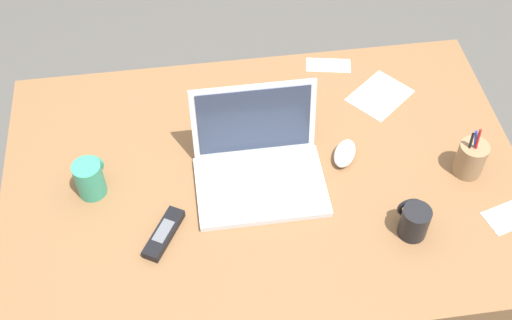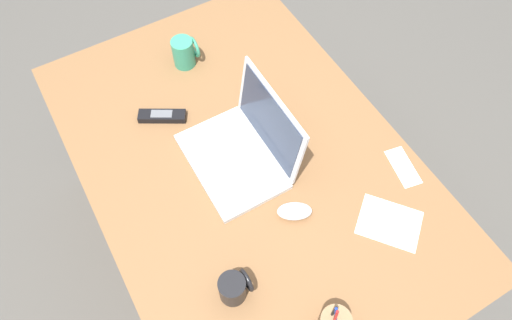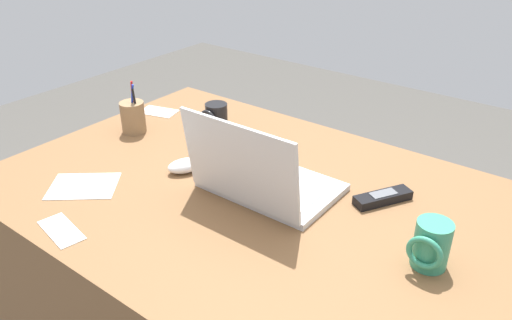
{
  "view_description": "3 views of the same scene",
  "coord_description": "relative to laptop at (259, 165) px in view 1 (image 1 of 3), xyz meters",
  "views": [
    {
      "loc": [
        -0.18,
        -1.11,
        2.16
      ],
      "look_at": [
        -0.03,
        -0.03,
        0.84
      ],
      "focal_mm": 46.4,
      "sensor_mm": 36.0,
      "label": 1
    },
    {
      "loc": [
        0.68,
        -0.36,
        2.01
      ],
      "look_at": [
        0.04,
        0.01,
        0.78
      ],
      "focal_mm": 33.17,
      "sensor_mm": 36.0,
      "label": 2
    },
    {
      "loc": [
        -0.68,
        0.9,
        1.44
      ],
      "look_at": [
        -0.01,
        0.01,
        0.84
      ],
      "focal_mm": 35.24,
      "sensor_mm": 36.0,
      "label": 3
    }
  ],
  "objects": [
    {
      "name": "pen_holder",
      "position": [
        0.57,
        -0.06,
        0.0
      ],
      "size": [
        0.08,
        0.08,
        0.18
      ],
      "color": "olive",
      "rests_on": "desk"
    },
    {
      "name": "coffee_mug_white",
      "position": [
        0.36,
        -0.23,
        -0.0
      ],
      "size": [
        0.07,
        0.09,
        0.09
      ],
      "color": "black",
      "rests_on": "desk"
    },
    {
      "name": "computer_mouse",
      "position": [
        0.25,
        0.03,
        -0.03
      ],
      "size": [
        0.1,
        0.12,
        0.04
      ],
      "primitive_type": "ellipsoid",
      "rotation": [
        0.0,
        0.0,
        -0.49
      ],
      "color": "white",
      "rests_on": "desk"
    },
    {
      "name": "cordless_phone",
      "position": [
        -0.27,
        -0.16,
        -0.04
      ],
      "size": [
        0.12,
        0.16,
        0.03
      ],
      "color": "black",
      "rests_on": "desk"
    },
    {
      "name": "paper_note_near_laptop",
      "position": [
        0.63,
        -0.22,
        -0.05
      ],
      "size": [
        0.15,
        0.11,
        0.0
      ],
      "primitive_type": "cube",
      "rotation": [
        0.0,
        0.0,
        0.27
      ],
      "color": "white",
      "rests_on": "desk"
    },
    {
      "name": "paper_note_right",
      "position": [
        0.28,
        0.41,
        -0.05
      ],
      "size": [
        0.15,
        0.09,
        0.0
      ],
      "primitive_type": "cube",
      "rotation": [
        0.0,
        0.0,
        -0.19
      ],
      "color": "white",
      "rests_on": "desk"
    },
    {
      "name": "desk",
      "position": [
        0.02,
        -0.0,
        -0.41
      ],
      "size": [
        1.43,
        0.96,
        0.73
      ],
      "primitive_type": "cube",
      "color": "brown",
      "rests_on": "ground"
    },
    {
      "name": "paper_note_left",
      "position": [
        0.41,
        0.26,
        -0.05
      ],
      "size": [
        0.22,
        0.22,
        0.0
      ],
      "primitive_type": "cube",
      "rotation": [
        0.0,
        0.0,
        0.69
      ],
      "color": "white",
      "rests_on": "desk"
    },
    {
      "name": "ground_plane",
      "position": [
        0.02,
        -0.0,
        -0.78
      ],
      "size": [
        6.0,
        6.0,
        0.0
      ],
      "primitive_type": "plane",
      "color": "#4C4944"
    },
    {
      "name": "coffee_mug_tall",
      "position": [
        -0.45,
        0.01,
        0.01
      ],
      "size": [
        0.08,
        0.09,
        0.11
      ],
      "color": "#338C6B",
      "rests_on": "desk"
    },
    {
      "name": "laptop",
      "position": [
        0.0,
        0.0,
        0.0
      ],
      "size": [
        0.35,
        0.27,
        0.24
      ],
      "color": "silver",
      "rests_on": "desk"
    }
  ]
}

